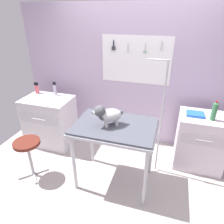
% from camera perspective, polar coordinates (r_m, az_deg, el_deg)
% --- Properties ---
extents(ground, '(4.40, 4.00, 0.04)m').
position_cam_1_polar(ground, '(2.98, 0.21, -20.31)').
color(ground, '#ACA59F').
extents(rear_wall_panel, '(4.00, 0.11, 2.30)m').
position_cam_1_polar(rear_wall_panel, '(3.43, 6.52, 9.51)').
color(rear_wall_panel, '#B7A3BF').
rests_on(rear_wall_panel, ground).
extents(grooming_table, '(1.03, 0.72, 0.91)m').
position_cam_1_polar(grooming_table, '(2.53, 0.82, -5.39)').
color(grooming_table, '#B7B7BC').
rests_on(grooming_table, ground).
extents(grooming_arm, '(0.30, 0.11, 1.66)m').
position_cam_1_polar(grooming_arm, '(2.81, 13.42, -3.69)').
color(grooming_arm, '#B7B7BC').
rests_on(grooming_arm, ground).
extents(dog, '(0.36, 0.29, 0.28)m').
position_cam_1_polar(dog, '(2.41, -1.31, -0.73)').
color(dog, silver).
rests_on(dog, grooming_table).
extents(counter_left, '(0.80, 0.58, 0.86)m').
position_cam_1_polar(counter_left, '(3.70, -17.16, -2.50)').
color(counter_left, silver).
rests_on(counter_left, ground).
extents(cabinet_right, '(0.68, 0.54, 0.84)m').
position_cam_1_polar(cabinet_right, '(3.31, 23.64, -7.60)').
color(cabinet_right, silver).
rests_on(cabinet_right, ground).
extents(stool, '(0.36, 0.36, 0.59)m').
position_cam_1_polar(stool, '(3.03, -22.81, -9.32)').
color(stool, '#9E9EA3').
rests_on(stool, ground).
extents(spray_bottle_tall, '(0.07, 0.07, 0.19)m').
position_cam_1_polar(spray_bottle_tall, '(3.79, -20.54, 6.23)').
color(spray_bottle_tall, '#D2545D').
rests_on(spray_bottle_tall, counter_left).
extents(spray_bottle_short, '(0.05, 0.05, 0.23)m').
position_cam_1_polar(spray_bottle_short, '(3.60, -15.89, 6.18)').
color(spray_bottle_short, '#ACA9B9').
rests_on(spray_bottle_short, counter_left).
extents(soda_bottle, '(0.07, 0.07, 0.28)m').
position_cam_1_polar(soda_bottle, '(3.00, 27.05, 0.18)').
color(soda_bottle, '#346F43').
rests_on(soda_bottle, cabinet_right).
extents(supply_tray, '(0.24, 0.18, 0.04)m').
position_cam_1_polar(supply_tray, '(3.08, 22.57, -0.56)').
color(supply_tray, blue).
rests_on(supply_tray, cabinet_right).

